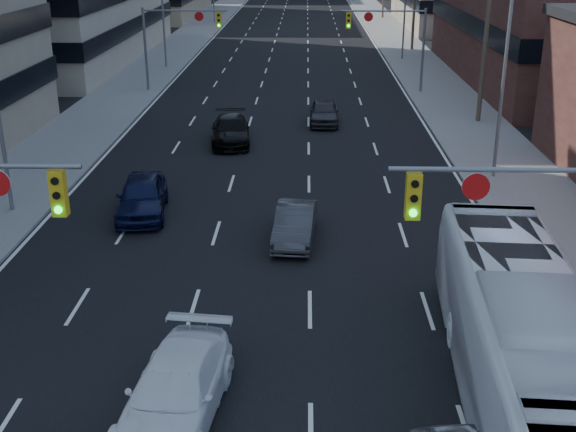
# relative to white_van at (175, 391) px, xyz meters

# --- Properties ---
(signal_near_right) EXTENTS (6.59, 0.33, 6.00)m
(signal_near_right) POSITION_rel_white_van_xyz_m (8.84, 1.41, 3.59)
(signal_near_right) COLOR slate
(signal_near_right) RESTS_ON ground
(signal_far_left) EXTENTS (6.09, 0.33, 6.00)m
(signal_far_left) POSITION_rel_white_van_xyz_m (-6.30, 38.41, 3.56)
(signal_far_left) COLOR slate
(signal_far_left) RESTS_ON ground
(signal_far_right) EXTENTS (6.09, 0.33, 6.00)m
(signal_far_right) POSITION_rel_white_van_xyz_m (9.07, 38.41, 3.56)
(signal_far_right) COLOR slate
(signal_far_right) RESTS_ON ground
(utility_pole_block) EXTENTS (2.20, 0.28, 11.00)m
(utility_pole_block) POSITION_rel_white_van_xyz_m (13.59, 29.41, 5.04)
(utility_pole_block) COLOR #4C3D2D
(utility_pole_block) RESTS_ON ground
(streetlight_left_mid) EXTENTS (2.03, 0.22, 9.00)m
(streetlight_left_mid) POSITION_rel_white_van_xyz_m (-8.95, 48.41, 4.32)
(streetlight_left_mid) COLOR slate
(streetlight_left_mid) RESTS_ON ground
(streetlight_right_near) EXTENTS (2.03, 0.22, 9.00)m
(streetlight_right_near) POSITION_rel_white_van_xyz_m (11.73, 18.41, 4.32)
(streetlight_right_near) COLOR slate
(streetlight_right_near) RESTS_ON ground
(streetlight_right_far) EXTENTS (2.03, 0.22, 9.00)m
(streetlight_right_far) POSITION_rel_white_van_xyz_m (11.73, 53.41, 4.32)
(streetlight_right_far) COLOR slate
(streetlight_right_far) RESTS_ON ground
(white_van) EXTENTS (2.61, 5.27, 1.47)m
(white_van) POSITION_rel_white_van_xyz_m (0.00, 0.00, 0.00)
(white_van) COLOR white
(white_van) RESTS_ON ground
(transit_bus) EXTENTS (3.61, 12.18, 3.35)m
(transit_bus) POSITION_rel_white_van_xyz_m (8.27, 0.96, 0.94)
(transit_bus) COLOR white
(transit_bus) RESTS_ON ground
(sedan_blue) EXTENTS (2.47, 4.94, 1.62)m
(sedan_blue) POSITION_rel_white_van_xyz_m (-3.66, 13.38, 0.07)
(sedan_blue) COLOR black
(sedan_blue) RESTS_ON ground
(sedan_grey_center) EXTENTS (1.71, 4.16, 1.34)m
(sedan_grey_center) POSITION_rel_white_van_xyz_m (2.64, 10.78, -0.07)
(sedan_grey_center) COLOR #373639
(sedan_grey_center) RESTS_ON ground
(sedan_black_far) EXTENTS (2.51, 5.20, 1.46)m
(sedan_black_far) POSITION_rel_white_van_xyz_m (-1.12, 24.40, -0.01)
(sedan_black_far) COLOR black
(sedan_black_far) RESTS_ON ground
(sedan_grey_right) EXTENTS (1.79, 4.32, 1.46)m
(sedan_grey_right) POSITION_rel_white_van_xyz_m (4.13, 29.00, -0.00)
(sedan_grey_right) COLOR #2B2B2D
(sedan_grey_right) RESTS_ON ground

